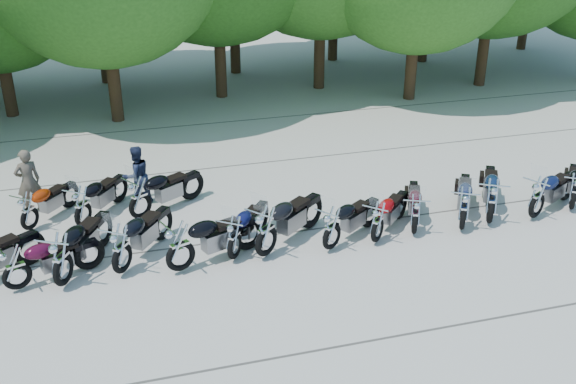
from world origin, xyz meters
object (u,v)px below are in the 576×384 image
object	(u,v)px
motorcycle_14	(28,210)
rider_0	(28,181)
motorcycle_10	(464,207)
motorcycle_16	(139,196)
motorcycle_3	(121,247)
motorcycle_15	(82,205)
motorcycle_2	(61,258)
motorcycle_7	(332,227)
motorcycle_11	(492,200)
rider_1	(137,175)
motorcycle_5	(234,236)
motorcycle_13	(574,190)
motorcycle_12	(538,196)
motorcycle_4	(180,245)
motorcycle_6	(266,230)
motorcycle_1	(15,266)
motorcycle_8	(378,221)
motorcycle_9	(415,213)

from	to	relation	value
motorcycle_14	rider_0	size ratio (longest dim) A/B	1.18
motorcycle_10	motorcycle_16	world-z (taller)	motorcycle_16
motorcycle_3	motorcycle_15	xyz separation A→B (m)	(-0.81, 2.46, -0.05)
motorcycle_2	motorcycle_15	xyz separation A→B (m)	(0.41, 2.63, -0.08)
motorcycle_7	motorcycle_14	distance (m)	7.37
motorcycle_11	rider_1	bearing A→B (deg)	6.41
motorcycle_5	motorcycle_13	distance (m)	8.94
motorcycle_3	motorcycle_12	xyz separation A→B (m)	(10.19, -0.16, -0.02)
motorcycle_4	rider_0	distance (m)	5.25
motorcycle_6	motorcycle_3	bearing A→B (deg)	48.21
motorcycle_13	rider_1	distance (m)	11.35
motorcycle_2	rider_0	world-z (taller)	rider_0
rider_1	motorcycle_3	bearing A→B (deg)	55.39
motorcycle_10	motorcycle_13	xyz separation A→B (m)	(3.29, 0.22, -0.07)
motorcycle_10	motorcycle_13	distance (m)	3.30
motorcycle_5	motorcycle_1	bearing A→B (deg)	36.34
motorcycle_14	rider_1	xyz separation A→B (m)	(2.67, 0.86, 0.23)
motorcycle_5	motorcycle_15	bearing A→B (deg)	-1.64
motorcycle_13	motorcycle_8	bearing A→B (deg)	38.49
motorcycle_14	motorcycle_11	bearing A→B (deg)	-155.34
motorcycle_15	rider_0	distance (m)	1.86
motorcycle_3	motorcycle_11	bearing A→B (deg)	-144.45
motorcycle_6	motorcycle_11	xyz separation A→B (m)	(5.75, 0.07, -0.03)
motorcycle_3	motorcycle_1	bearing A→B (deg)	38.41
motorcycle_9	motorcycle_10	distance (m)	1.23
motorcycle_1	motorcycle_15	bearing A→B (deg)	-47.64
motorcycle_7	motorcycle_16	xyz separation A→B (m)	(-4.12, 2.77, 0.04)
motorcycle_5	motorcycle_9	xyz separation A→B (m)	(4.42, -0.01, -0.02)
motorcycle_12	rider_0	size ratio (longest dim) A/B	1.35
motorcycle_9	motorcycle_14	xyz separation A→B (m)	(-8.95, 2.72, -0.02)
motorcycle_2	motorcycle_4	world-z (taller)	motorcycle_2
motorcycle_10	motorcycle_12	world-z (taller)	motorcycle_12
motorcycle_9	motorcycle_11	size ratio (longest dim) A/B	0.86
motorcycle_4	motorcycle_6	xyz separation A→B (m)	(1.95, 0.12, 0.03)
motorcycle_8	motorcycle_10	distance (m)	2.25
motorcycle_10	motorcycle_15	size ratio (longest dim) A/B	1.04
motorcycle_3	motorcycle_15	size ratio (longest dim) A/B	1.08
motorcycle_5	motorcycle_7	world-z (taller)	motorcycle_7
motorcycle_3	motorcycle_4	xyz separation A→B (m)	(1.23, -0.28, 0.02)
motorcycle_8	motorcycle_5	bearing A→B (deg)	42.47
motorcycle_5	rider_0	world-z (taller)	rider_0
rider_0	motorcycle_1	bearing A→B (deg)	70.76
motorcycle_6	motorcycle_14	xyz separation A→B (m)	(-5.24, 2.81, -0.15)
motorcycle_15	motorcycle_7	bearing A→B (deg)	-170.94
motorcycle_14	motorcycle_15	size ratio (longest dim) A/B	0.92
motorcycle_9	rider_0	xyz separation A→B (m)	(-8.98, 3.85, 0.27)
motorcycle_2	motorcycle_5	distance (m)	3.69
motorcycle_5	motorcycle_16	bearing A→B (deg)	-17.78
motorcycle_4	motorcycle_8	size ratio (longest dim) A/B	1.16
motorcycle_8	rider_0	distance (m)	8.91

